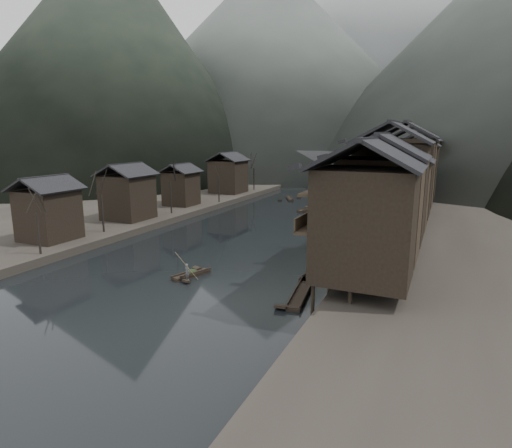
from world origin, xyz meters
The scene contains 13 objects.
water centered at (0.00, 0.00, 0.00)m, with size 300.00×300.00×0.00m, color black.
left_bank centered at (-35.00, 40.00, 0.60)m, with size 40.00×200.00×1.20m, color #2D2823.
stilt_houses centered at (17.28, 19.45, 8.84)m, with size 9.00×67.60×15.28m.
left_houses centered at (-20.50, 20.12, 5.66)m, with size 8.10×53.20×8.73m.
bare_trees centered at (-17.00, 18.13, 6.26)m, with size 3.63×60.59×7.25m.
moored_sampans centered at (12.01, 26.67, 0.20)m, with size 3.28×73.90×0.47m.
midriver_boats centered at (-3.61, 38.77, 0.20)m, with size 10.59×17.14×0.45m.
stone_bridge centered at (0.00, 72.00, 5.11)m, with size 40.00×6.00×9.00m.
hills centered at (5.13, 172.20, 56.20)m, with size 320.00×380.00×130.16m.
hero_sampan centered at (0.87, -6.32, 0.20)m, with size 2.16×4.41×0.43m.
cargo_heap centered at (0.81, -6.13, 0.72)m, with size 0.97×1.27×0.58m, color black.
boatman centered at (1.37, -7.78, 1.20)m, with size 0.57×0.37×1.55m, color #59595B.
bamboo_pole centered at (1.57, -7.78, 3.83)m, with size 0.06×0.06×4.57m, color #8C7A51.
Camera 1 is at (22.62, -39.59, 13.51)m, focal length 30.00 mm.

